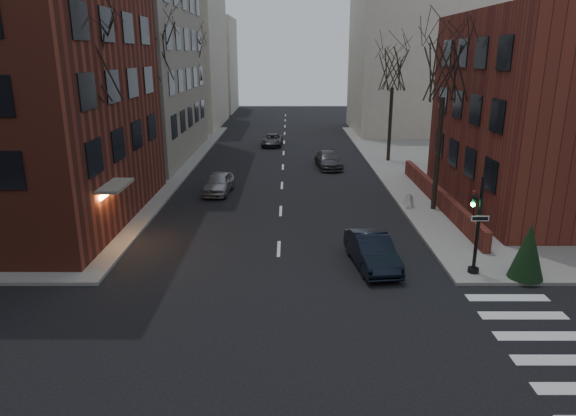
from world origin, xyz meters
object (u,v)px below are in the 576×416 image
at_px(streetlamp_near, 151,128).
at_px(car_lane_gray, 328,160).
at_px(traffic_signal, 476,232).
at_px(tree_right_a, 445,67).
at_px(tree_left_b, 152,51).
at_px(tree_left_a, 86,59).
at_px(evergreen_shrub, 528,251).
at_px(streetlamp_far, 202,100).
at_px(tree_left_c, 191,61).
at_px(car_lane_far, 272,140).
at_px(car_lane_silver, 219,183).
at_px(tree_right_b, 393,68).
at_px(sandwich_board, 409,201).
at_px(parked_sedan, 372,251).

distance_m(streetlamp_near, car_lane_gray, 14.60).
height_order(traffic_signal, tree_right_a, tree_right_a).
height_order(tree_left_b, streetlamp_near, tree_left_b).
height_order(tree_left_a, evergreen_shrub, tree_left_a).
distance_m(tree_right_a, streetlamp_near, 17.87).
bearing_deg(tree_left_a, tree_right_a, 12.80).
distance_m(streetlamp_far, car_lane_gray, 17.40).
distance_m(tree_left_c, streetlamp_near, 18.40).
distance_m(traffic_signal, car_lane_far, 32.26).
bearing_deg(tree_left_b, car_lane_far, 61.24).
bearing_deg(traffic_signal, car_lane_silver, 132.79).
bearing_deg(car_lane_silver, car_lane_gray, 49.90).
bearing_deg(tree_left_c, car_lane_far, -0.65).
height_order(traffic_signal, car_lane_silver, traffic_signal).
bearing_deg(car_lane_silver, car_lane_far, 85.38).
relative_size(tree_right_b, car_lane_far, 2.23).
bearing_deg(car_lane_silver, tree_left_c, 109.29).
bearing_deg(car_lane_gray, traffic_signal, -83.90).
xyz_separation_m(streetlamp_far, car_lane_silver, (4.12, -20.02, -3.57)).
height_order(tree_right_b, sandwich_board, tree_right_b).
relative_size(tree_left_c, car_lane_gray, 2.21).
relative_size(tree_left_a, tree_left_c, 1.06).
distance_m(parked_sedan, evergreen_shrub, 6.10).
xyz_separation_m(streetlamp_near, car_lane_far, (7.04, 17.91, -3.67)).
bearing_deg(streetlamp_near, sandwich_board, -13.51).
xyz_separation_m(tree_right_b, car_lane_far, (-9.96, 7.91, -7.01)).
xyz_separation_m(car_lane_gray, sandwich_board, (3.82, -11.52, -0.09)).
distance_m(tree_left_c, tree_right_a, 28.17).
distance_m(tree_right_a, tree_right_b, 14.01).
bearing_deg(streetlamp_far, tree_left_a, -91.23).
height_order(tree_left_b, car_lane_far, tree_left_b).
relative_size(tree_left_a, sandwich_board, 12.93).
distance_m(tree_right_b, car_lane_gray, 8.95).
bearing_deg(parked_sedan, evergreen_shrub, -22.07).
height_order(tree_left_a, car_lane_far, tree_left_a).
distance_m(tree_left_b, evergreen_shrub, 26.72).
relative_size(traffic_signal, evergreen_shrub, 1.77).
relative_size(streetlamp_near, evergreen_shrub, 2.77).
relative_size(tree_left_c, parked_sedan, 2.30).
xyz_separation_m(sandwich_board, evergreen_shrub, (2.44, -9.74, 0.74)).
bearing_deg(tree_right_b, streetlamp_near, -149.53).
height_order(tree_right_a, sandwich_board, tree_right_a).
xyz_separation_m(tree_left_a, tree_right_b, (17.60, 18.00, -0.88)).
bearing_deg(parked_sedan, sandwich_board, 59.54).
xyz_separation_m(tree_right_b, streetlamp_far, (-17.00, 10.00, -3.35)).
relative_size(tree_right_a, tree_right_b, 1.06).
relative_size(tree_left_b, car_lane_far, 2.63).
bearing_deg(tree_left_b, car_lane_silver, -40.46).
bearing_deg(streetlamp_far, car_lane_far, -16.52).
bearing_deg(tree_left_b, car_lane_gray, 16.83).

